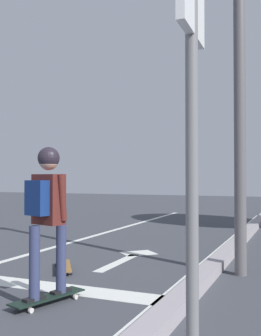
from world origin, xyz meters
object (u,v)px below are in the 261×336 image
traffic_signal_mast (178,9)px  street_sign_post (192,128)px  skater (47,203)px  spare_skateboard (63,266)px  skateboard (48,297)px

traffic_signal_mast → street_sign_post: bearing=-73.0°
skater → traffic_signal_mast: bearing=68.3°
street_sign_post → spare_skateboard: bearing=130.4°
traffic_signal_mast → skater: bearing=-111.7°
spare_skateboard → skateboard: bearing=-63.8°
skateboard → spare_skateboard: size_ratio=1.12×
spare_skateboard → street_sign_post: (2.66, -3.14, 1.49)m
spare_skateboard → traffic_signal_mast: size_ratio=0.14×
skateboard → traffic_signal_mast: size_ratio=0.16×
skater → street_sign_post: 2.70m
skateboard → street_sign_post: 3.05m
skater → traffic_signal_mast: size_ratio=0.28×
street_sign_post → skater: bearing=138.8°
skater → spare_skateboard: bearing=115.7°
skateboard → street_sign_post: size_ratio=0.37×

